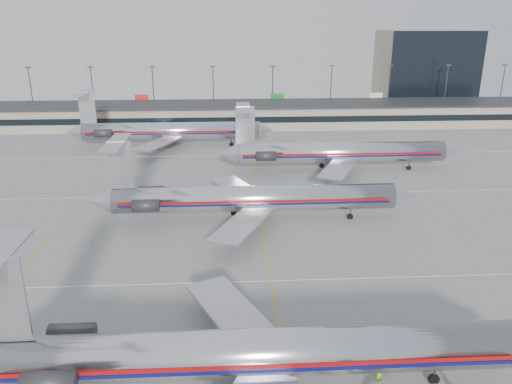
{
  "coord_description": "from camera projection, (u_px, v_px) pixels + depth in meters",
  "views": [
    {
      "loc": [
        -4.71,
        -41.16,
        29.05
      ],
      "look_at": [
        -0.77,
        28.52,
        4.5
      ],
      "focal_mm": 35.0,
      "sensor_mm": 36.0,
      "label": 1
    }
  ],
  "objects": [
    {
      "name": "jet_foreground",
      "position": [
        248.0,
        352.0,
        39.86
      ],
      "size": [
        48.81,
        28.74,
        12.78
      ],
      "color": "silver",
      "rests_on": "ground"
    },
    {
      "name": "jet_third_row",
      "position": [
        336.0,
        152.0,
        98.3
      ],
      "size": [
        48.33,
        29.73,
        13.21
      ],
      "color": "silver",
      "rests_on": "ground"
    },
    {
      "name": "ground",
      "position": [
        280.0,
        332.0,
        48.66
      ],
      "size": [
        260.0,
        260.0,
        0.0
      ],
      "primitive_type": "plane",
      "color": "gray",
      "rests_on": "ground"
    },
    {
      "name": "jet_back_row",
      "position": [
        167.0,
        131.0,
        116.92
      ],
      "size": [
        48.32,
        29.72,
        13.21
      ],
      "color": "silver",
      "rests_on": "ground"
    },
    {
      "name": "light_mast_row",
      "position": [
        243.0,
        88.0,
        151.3
      ],
      "size": [
        163.6,
        0.4,
        15.28
      ],
      "color": "#38383D",
      "rests_on": "ground"
    },
    {
      "name": "jet_second_row",
      "position": [
        248.0,
        198.0,
        73.86
      ],
      "size": [
        48.6,
        28.62,
        12.72
      ],
      "color": "silver",
      "rests_on": "ground"
    },
    {
      "name": "ramp_worker_near",
      "position": [
        379.0,
        376.0,
        41.51
      ],
      "size": [
        0.66,
        0.54,
        1.55
      ],
      "primitive_type": "imported",
      "rotation": [
        0.0,
        0.0,
        0.35
      ],
      "color": "#9EDE14",
      "rests_on": "ground"
    },
    {
      "name": "apron_markings",
      "position": [
        272.0,
        281.0,
        58.08
      ],
      "size": [
        160.0,
        0.15,
        0.02
      ],
      "primitive_type": "cube",
      "color": "silver",
      "rests_on": "ground"
    },
    {
      "name": "distant_building",
      "position": [
        425.0,
        69.0,
        168.37
      ],
      "size": [
        30.0,
        20.0,
        25.0
      ],
      "primitive_type": "cube",
      "color": "tan",
      "rests_on": "ground"
    },
    {
      "name": "terminal",
      "position": [
        245.0,
        115.0,
        139.89
      ],
      "size": [
        162.0,
        17.0,
        6.25
      ],
      "color": "gray",
      "rests_on": "ground"
    }
  ]
}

